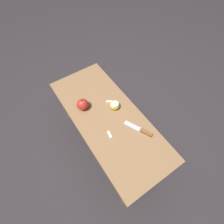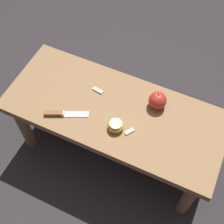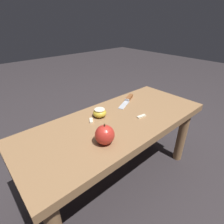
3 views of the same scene
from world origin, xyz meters
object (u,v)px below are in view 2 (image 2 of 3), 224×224
Objects in this scene: wooden_bench at (114,117)px; apple_cut at (116,126)px; knife at (60,114)px; apple_whole at (158,100)px.

apple_cut is at bearing -61.91° from wooden_bench.
wooden_bench is at bearing 6.31° from knife.
apple_whole is at bearing 57.41° from apple_cut.
knife is 0.27m from apple_cut.
wooden_bench is 14.48× the size of apple_cut.
wooden_bench is 5.30× the size of knife.
wooden_bench is at bearing -148.52° from apple_whole.
knife is 2.73× the size of apple_cut.
knife reaches higher than wooden_bench.
knife is at bearing -148.82° from wooden_bench.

